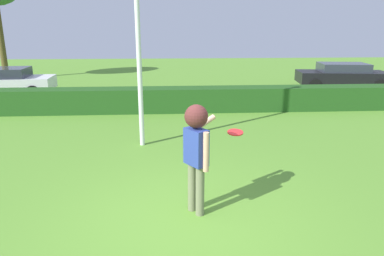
# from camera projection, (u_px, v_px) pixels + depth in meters

# --- Properties ---
(ground_plane) EXTENTS (60.00, 60.00, 0.00)m
(ground_plane) POSITION_uv_depth(u_px,v_px,m) (186.00, 220.00, 5.55)
(ground_plane) COLOR #5C932F
(person) EXTENTS (0.57, 0.80, 1.80)m
(person) POSITION_uv_depth(u_px,v_px,m) (197.00, 144.00, 5.48)
(person) COLOR #727756
(person) RESTS_ON ground
(frisbee) EXTENTS (0.27, 0.27, 0.06)m
(frisbee) POSITION_uv_depth(u_px,v_px,m) (235.00, 132.00, 6.01)
(frisbee) COLOR red
(lamppost) EXTENTS (0.24, 0.24, 5.85)m
(lamppost) POSITION_uv_depth(u_px,v_px,m) (137.00, 13.00, 8.22)
(lamppost) COLOR silver
(lamppost) RESTS_ON ground
(hedge_row) EXTENTS (24.76, 0.90, 0.85)m
(hedge_row) POSITION_uv_depth(u_px,v_px,m) (176.00, 100.00, 12.66)
(hedge_row) COLOR #224F1A
(hedge_row) RESTS_ON ground
(parked_car_white) EXTENTS (4.32, 2.06, 1.25)m
(parked_car_white) POSITION_uv_depth(u_px,v_px,m) (2.00, 81.00, 15.17)
(parked_car_white) COLOR white
(parked_car_white) RESTS_ON ground
(parked_car_black) EXTENTS (4.40, 2.28, 1.25)m
(parked_car_black) POSITION_uv_depth(u_px,v_px,m) (342.00, 75.00, 17.20)
(parked_car_black) COLOR black
(parked_car_black) RESTS_ON ground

